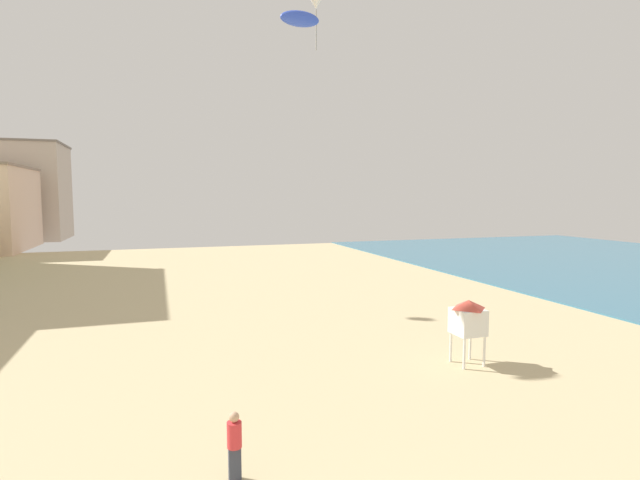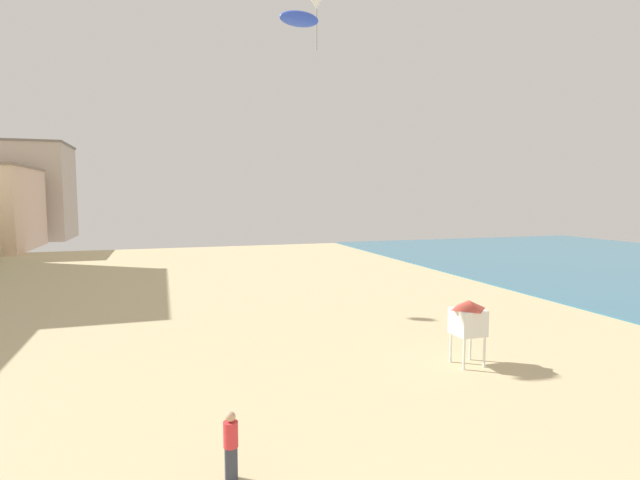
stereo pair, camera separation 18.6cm
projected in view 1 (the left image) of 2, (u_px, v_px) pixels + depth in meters
boardwalk_hotel_distant at (5, 191)px, 72.86m from camera, size 16.70×12.55×14.54m
kite_flyer at (234, 442)px, 11.22m from camera, size 0.34×0.34×1.64m
lifeguard_stand at (468, 318)px, 18.97m from camera, size 1.10×1.10×2.55m
kite_blue_parafoil at (300, 19)px, 17.39m from camera, size 1.44×0.40×0.56m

